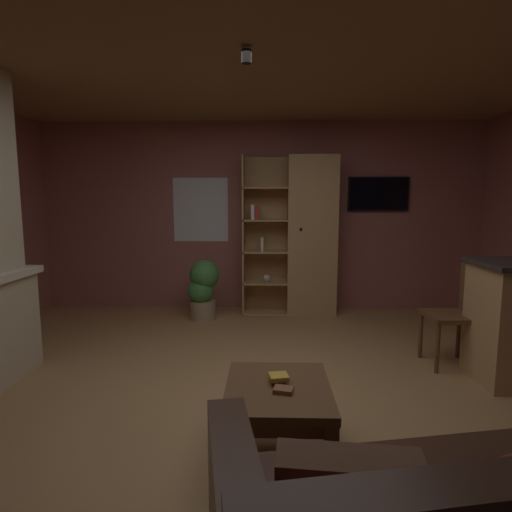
{
  "coord_description": "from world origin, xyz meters",
  "views": [
    {
      "loc": [
        0.09,
        -2.85,
        1.48
      ],
      "look_at": [
        0.0,
        0.4,
        1.05
      ],
      "focal_mm": 28.96,
      "sensor_mm": 36.0,
      "label": 1
    }
  ],
  "objects": [
    {
      "name": "table_book_1",
      "position": [
        0.16,
        -0.59,
        0.48
      ],
      "size": [
        0.12,
        0.12,
        0.03
      ],
      "primitive_type": "cube",
      "rotation": [
        0.0,
        0.0,
        0.18
      ],
      "color": "gold",
      "rests_on": "coffee_table"
    },
    {
      "name": "table_book_0",
      "position": [
        0.18,
        -0.7,
        0.46
      ],
      "size": [
        0.12,
        0.1,
        0.02
      ],
      "primitive_type": "cube",
      "rotation": [
        0.0,
        0.0,
        -0.21
      ],
      "color": "brown",
      "rests_on": "coffee_table"
    },
    {
      "name": "ceiling",
      "position": [
        0.0,
        0.0,
        2.55
      ],
      "size": [
        5.98,
        5.63,
        0.02
      ],
      "primitive_type": "cube",
      "color": "#8E6B47"
    },
    {
      "name": "potted_floor_plant",
      "position": [
        -0.72,
        2.22,
        0.41
      ],
      "size": [
        0.4,
        0.37,
        0.75
      ],
      "color": "#9E896B",
      "rests_on": "ground"
    },
    {
      "name": "window_pane_back",
      "position": [
        -0.83,
        2.81,
        1.37
      ],
      "size": [
        0.75,
        0.01,
        0.87
      ],
      "primitive_type": "cube",
      "color": "white"
    },
    {
      "name": "track_light_spot_1",
      "position": [
        -0.06,
        0.15,
        2.47
      ],
      "size": [
        0.07,
        0.07,
        0.09
      ],
      "primitive_type": "cylinder",
      "color": "black"
    },
    {
      "name": "bookshelf_cabinet",
      "position": [
        0.59,
        2.57,
        1.02
      ],
      "size": [
        1.22,
        0.41,
        2.06
      ],
      "color": "tan",
      "rests_on": "ground"
    },
    {
      "name": "dining_chair",
      "position": [
        1.82,
        0.8,
        0.53
      ],
      "size": [
        0.43,
        0.43,
        0.92
      ],
      "color": "brown",
      "rests_on": "ground"
    },
    {
      "name": "wall_mounted_tv",
      "position": [
        1.57,
        2.78,
        1.58
      ],
      "size": [
        0.8,
        0.06,
        0.45
      ],
      "color": "black"
    },
    {
      "name": "coffee_table",
      "position": [
        0.15,
        -0.63,
        0.36
      ],
      "size": [
        0.59,
        0.69,
        0.44
      ],
      "color": "brown",
      "rests_on": "ground"
    },
    {
      "name": "wall_back",
      "position": [
        0.0,
        2.84,
        1.27
      ],
      "size": [
        6.1,
        0.06,
        2.54
      ],
      "primitive_type": "cube",
      "color": "#9E5B56",
      "rests_on": "ground"
    },
    {
      "name": "floor",
      "position": [
        0.0,
        0.0,
        -0.01
      ],
      "size": [
        5.98,
        5.63,
        0.02
      ],
      "primitive_type": "cube",
      "color": "#A37A4C",
      "rests_on": "ground"
    }
  ]
}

